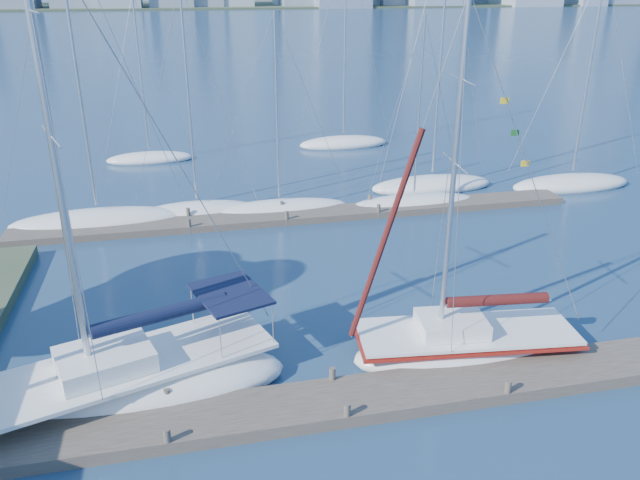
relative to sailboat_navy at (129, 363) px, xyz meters
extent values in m
plane|color=#18314E|center=(6.11, -2.11, -1.07)|extent=(700.00, 700.00, 0.00)
cube|color=#473C34|center=(6.11, -2.11, -0.87)|extent=(26.00, 2.00, 0.40)
cube|color=#473C34|center=(8.11, 13.89, -0.89)|extent=(30.00, 1.80, 0.36)
cube|color=#38472D|center=(6.11, 317.89, -1.07)|extent=(800.00, 100.00, 1.50)
ellipsoid|color=white|center=(0.00, 0.00, -0.79)|extent=(10.02, 5.94, 1.67)
cube|color=white|center=(0.00, 0.00, -0.01)|extent=(9.27, 5.48, 0.13)
cube|color=white|center=(-0.63, -0.21, 0.38)|extent=(3.17, 2.76, 0.61)
cylinder|color=silver|center=(-1.05, -0.35, 6.52)|extent=(0.20, 0.20, 12.96)
cylinder|color=silver|center=(1.09, 0.36, 1.27)|extent=(4.32, 1.52, 0.11)
cylinder|color=black|center=(1.09, 0.36, 1.38)|extent=(4.08, 1.72, 0.45)
cube|color=black|center=(3.26, 1.07, 1.49)|extent=(2.73, 3.14, 0.09)
ellipsoid|color=white|center=(11.04, -0.21, -0.84)|extent=(8.15, 3.45, 1.39)
cube|color=white|center=(11.04, -0.21, -0.19)|extent=(7.55, 3.18, 0.11)
cube|color=white|center=(10.48, -0.15, 0.13)|extent=(2.39, 1.92, 0.51)
cylinder|color=silver|center=(10.12, -0.11, 5.20)|extent=(0.17, 0.17, 10.69)
cylinder|color=silver|center=(11.98, -0.32, 0.87)|extent=(3.74, 0.50, 0.09)
cylinder|color=#4B1510|center=(11.98, -0.32, 0.96)|extent=(3.47, 0.75, 0.37)
cube|color=maroon|center=(11.04, -0.21, -0.35)|extent=(7.73, 3.30, 0.09)
ellipsoid|color=white|center=(-2.49, 15.24, -0.84)|extent=(9.09, 3.20, 1.26)
cylinder|color=silver|center=(-2.49, 15.24, 7.25)|extent=(0.14, 0.14, 14.35)
ellipsoid|color=white|center=(2.62, 15.70, -0.88)|extent=(6.73, 3.17, 1.07)
cylinder|color=silver|center=(2.62, 15.70, 5.35)|extent=(0.12, 0.12, 10.91)
ellipsoid|color=white|center=(7.05, 15.16, -0.89)|extent=(7.71, 2.15, 1.01)
cylinder|color=silver|center=(7.05, 15.16, 4.64)|extent=(0.11, 0.11, 9.60)
ellipsoid|color=white|center=(14.64, 14.48, -0.89)|extent=(7.49, 4.83, 0.99)
cylinder|color=silver|center=(14.64, 14.48, 4.54)|extent=(0.11, 0.11, 9.42)
ellipsoid|color=white|center=(16.82, 17.23, -0.85)|extent=(8.02, 4.42, 1.22)
cylinder|color=silver|center=(16.82, 17.23, 7.35)|extent=(0.13, 0.13, 14.62)
ellipsoid|color=white|center=(25.31, 15.58, -0.85)|extent=(8.15, 4.53, 1.23)
cylinder|color=silver|center=(25.31, 15.58, 5.89)|extent=(0.13, 0.13, 11.69)
ellipsoid|color=white|center=(-0.25, 27.52, -0.89)|extent=(6.30, 3.78, 1.00)
cylinder|color=silver|center=(-0.25, 27.52, 4.95)|extent=(0.11, 0.11, 10.21)
ellipsoid|color=white|center=(14.20, 28.73, -0.86)|extent=(7.05, 2.97, 1.18)
cylinder|color=silver|center=(14.20, 28.73, 7.10)|extent=(0.13, 0.13, 14.19)
camera|label=1|loc=(2.23, -16.97, 10.82)|focal=35.00mm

